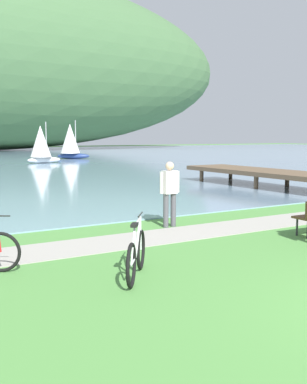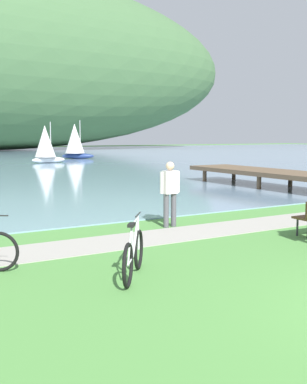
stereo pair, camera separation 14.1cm
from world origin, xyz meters
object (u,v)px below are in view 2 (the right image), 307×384
Objects in this scene: bicycle_beside_path at (134,255)px; sailboat_far_off at (75,141)px; sailboat_nearest_to_shore at (46,144)px; person_at_shoreline at (170,190)px.

bicycle_beside_path is 0.38× the size of sailboat_far_off.
sailboat_nearest_to_shore is 0.91× the size of sailboat_far_off.
sailboat_nearest_to_shore reaches higher than bicycle_beside_path.
person_at_shoreline is at bearing -101.30° from sailboat_nearest_to_shore.
sailboat_nearest_to_shore reaches higher than person_at_shoreline.
sailboat_nearest_to_shore is 7.32m from sailboat_far_off.
bicycle_beside_path is at bearing -130.01° from person_at_shoreline.
sailboat_nearest_to_shore is at bearing 78.70° from person_at_shoreline.
sailboat_nearest_to_shore is at bearing 75.02° from bicycle_beside_path.
bicycle_beside_path is at bearing -109.49° from sailboat_far_off.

